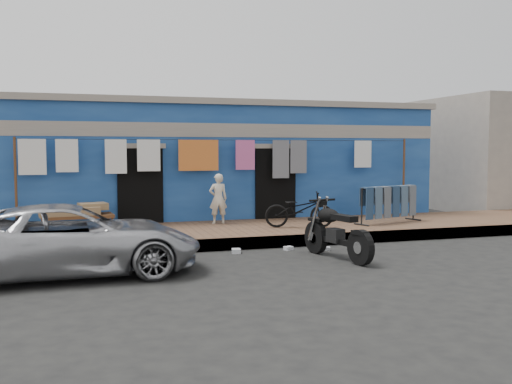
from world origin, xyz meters
name	(u,v)px	position (x,y,z in m)	size (l,w,h in m)	color
ground	(288,262)	(0.00, 0.00, 0.00)	(80.00, 80.00, 0.00)	black
sidewalk	(243,233)	(0.00, 3.00, 0.12)	(28.00, 3.00, 0.25)	brown
curb	(262,243)	(0.00, 1.55, 0.12)	(28.00, 0.10, 0.25)	gray
building	(206,162)	(0.00, 6.99, 1.69)	(12.20, 5.20, 3.36)	navy
neighbor_right	(511,154)	(11.00, 7.00, 1.90)	(6.00, 5.00, 3.80)	#9E9384
clothesline	(201,160)	(-0.72, 4.25, 1.81)	(10.06, 0.06, 2.10)	brown
car	(71,239)	(-3.77, 0.07, 0.61)	(1.96, 4.30, 1.21)	#AFAFB3
seated_person	(218,199)	(-0.40, 3.85, 0.86)	(0.44, 0.29, 1.23)	beige
bicycle	(299,206)	(1.24, 2.62, 0.76)	(0.55, 1.57, 1.02)	black
motorcycle	(337,230)	(0.99, 0.05, 0.55)	(0.96, 1.79, 1.10)	black
charpoy	(78,217)	(-3.68, 3.86, 0.53)	(1.72, 0.93, 0.56)	brown
jeans_rack	(389,204)	(3.69, 2.80, 0.72)	(1.98, 0.96, 0.94)	black
litter_a	(288,248)	(0.45, 1.20, 0.04)	(0.17, 0.13, 0.08)	silver
litter_b	(327,249)	(1.20, 0.94, 0.04)	(0.14, 0.11, 0.07)	silver
litter_c	(236,251)	(-0.66, 1.20, 0.04)	(0.21, 0.17, 0.08)	silver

